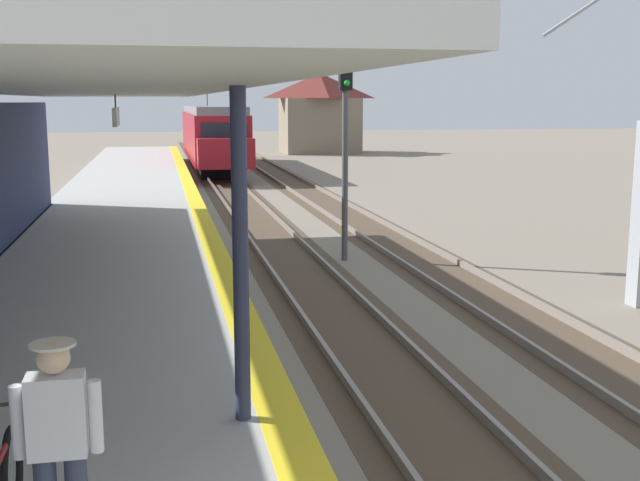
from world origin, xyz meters
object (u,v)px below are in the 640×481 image
(approaching_train, at_px, (212,134))
(catenary_pylon_far_side, at_px, (638,128))
(commuter_person, at_px, (59,446))
(rail_signal_post, at_px, (345,138))
(distant_trackside_house, at_px, (320,112))

(approaching_train, bearing_deg, catenary_pylon_far_side, -80.31)
(commuter_person, height_order, rail_signal_post, rail_signal_post)
(distant_trackside_house, bearing_deg, approaching_train, -123.51)
(rail_signal_post, height_order, distant_trackside_house, distant_trackside_house)
(commuter_person, bearing_deg, catenary_pylon_far_side, 41.53)
(commuter_person, xyz_separation_m, catenary_pylon_far_side, (9.99, 8.84, 1.76))
(commuter_person, distance_m, distant_trackside_house, 59.87)
(approaching_train, relative_size, catenary_pylon_far_side, 2.61)
(commuter_person, xyz_separation_m, rail_signal_post, (5.46, 14.64, 1.35))
(distant_trackside_house, bearing_deg, catenary_pylon_far_side, -94.34)
(approaching_train, relative_size, distant_trackside_house, 2.97)
(catenary_pylon_far_side, bearing_deg, distant_trackside_house, 85.66)
(approaching_train, xyz_separation_m, distant_trackside_house, (9.69, 14.64, 1.16))
(approaching_train, xyz_separation_m, catenary_pylon_far_side, (5.94, -34.78, 1.43))
(commuter_person, distance_m, catenary_pylon_far_side, 13.46)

